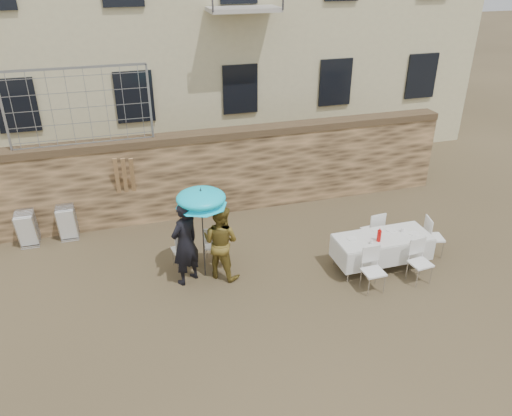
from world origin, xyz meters
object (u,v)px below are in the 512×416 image
object	(u,v)px
couple_chair_left	(182,249)
table_chair_front_left	(374,271)
woman_dress	(221,242)
table_chair_back	(372,229)
banquet_table	(383,238)
chair_stack_left	(28,224)
soda_bottle	(379,236)
man_suit	(185,243)
table_chair_front_right	(421,262)
couple_chair_right	(214,244)
table_chair_side	(434,236)
umbrella	(201,201)
chair_stack_right	(68,219)

from	to	relation	value
couple_chair_left	table_chair_front_left	distance (m)	4.12
woman_dress	table_chair_back	xyz separation A→B (m)	(3.67, 0.13, -0.37)
banquet_table	chair_stack_left	xyz separation A→B (m)	(-7.59, 3.40, -0.27)
soda_bottle	table_chair_back	size ratio (longest dim) A/B	0.27
man_suit	table_chair_front_right	xyz separation A→B (m)	(4.72, -1.42, -0.46)
soda_bottle	man_suit	bearing A→B (deg)	168.45
couple_chair_left	chair_stack_left	bearing A→B (deg)	-42.30
couple_chair_left	table_chair_front_left	xyz separation A→B (m)	(3.62, -1.97, 0.00)
table_chair_front_right	couple_chair_right	bearing A→B (deg)	148.19
couple_chair_right	soda_bottle	bearing A→B (deg)	174.30
table_chair_side	chair_stack_left	xyz separation A→B (m)	(-8.99, 3.30, -0.02)
man_suit	table_chair_side	xyz separation A→B (m)	(5.62, -0.57, -0.46)
man_suit	woman_dress	size ratio (longest dim) A/B	1.11
woman_dress	couple_chair_left	size ratio (longest dim) A/B	1.76
table_chair_front_right	couple_chair_left	bearing A→B (deg)	151.65
umbrella	chair_stack_right	size ratio (longest dim) A/B	2.09
couple_chair_right	table_chair_front_left	size ratio (longest dim) A/B	1.00
man_suit	banquet_table	xyz separation A→B (m)	(4.22, -0.67, -0.21)
man_suit	couple_chair_left	distance (m)	0.72
couple_chair_left	soda_bottle	size ratio (longest dim) A/B	3.69
couple_chair_left	soda_bottle	world-z (taller)	soda_bottle
soda_bottle	woman_dress	bearing A→B (deg)	165.89
soda_bottle	chair_stack_left	world-z (taller)	soda_bottle
table_chair_front_left	chair_stack_right	size ratio (longest dim) A/B	1.04
banquet_table	table_chair_side	size ratio (longest dim) A/B	2.19
chair_stack_right	soda_bottle	bearing A→B (deg)	-28.67
soda_bottle	table_chair_front_right	size ratio (longest dim) A/B	0.27
couple_chair_right	chair_stack_left	bearing A→B (deg)	-11.37
woman_dress	table_chair_front_left	xyz separation A→B (m)	(2.87, -1.42, -0.37)
soda_bottle	table_chair_back	bearing A→B (deg)	67.17
man_suit	chair_stack_right	bearing A→B (deg)	-81.30
table_chair_front_right	table_chair_side	distance (m)	1.24
umbrella	couple_chair_left	bearing A→B (deg)	131.63
couple_chair_left	soda_bottle	distance (m)	4.27
table_chair_front_left	banquet_table	bearing A→B (deg)	50.51
table_chair_side	table_chair_front_left	bearing A→B (deg)	125.45
table_chair_back	table_chair_side	bearing A→B (deg)	145.31
table_chair_front_right	chair_stack_left	bearing A→B (deg)	147.18
woman_dress	table_chair_front_left	world-z (taller)	woman_dress
table_chair_side	table_chair_back	bearing A→B (deg)	72.17
chair_stack_left	umbrella	bearing A→B (deg)	-34.85
table_chair_side	banquet_table	bearing A→B (deg)	106.51
table_chair_front_left	table_chair_side	distance (m)	2.17
table_chair_back	chair_stack_right	size ratio (longest dim) A/B	1.04
man_suit	couple_chair_left	bearing A→B (deg)	-123.52
banquet_table	table_chair_front_right	distance (m)	0.94
table_chair_front_left	table_chair_front_right	bearing A→B (deg)	-0.83
man_suit	woman_dress	distance (m)	0.76
soda_bottle	table_chair_front_right	xyz separation A→B (m)	(0.70, -0.60, -0.43)
banquet_table	chair_stack_right	distance (m)	7.51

